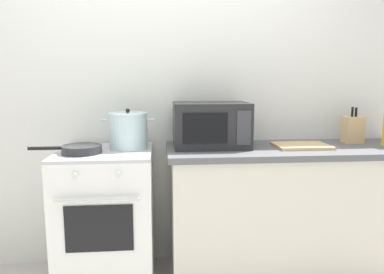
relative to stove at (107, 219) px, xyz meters
The scene contains 9 objects.
back_wall 1.09m from the stove, 29.72° to the left, with size 4.40×0.10×2.50m, color silver.
lower_cabinet_right 1.25m from the stove, ahead, with size 1.64×0.56×0.88m, color beige.
countertop_right 1.33m from the stove, ahead, with size 1.70×0.60×0.04m, color #59595E.
stove is the anchor object (origin of this frame).
stock_pot 0.60m from the stove, 23.07° to the left, with size 0.34×0.26×0.27m.
frying_pan 0.51m from the stove, 149.86° to the right, with size 0.44×0.24×0.05m.
microwave 0.93m from the stove, ahead, with size 0.50×0.37×0.30m.
cutting_board 1.39m from the stove, ahead, with size 0.36×0.26×0.02m, color tan.
knife_block 1.83m from the stove, ahead, with size 0.13×0.10×0.26m.
Camera 1 is at (0.01, -1.68, 1.36)m, focal length 33.23 mm.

